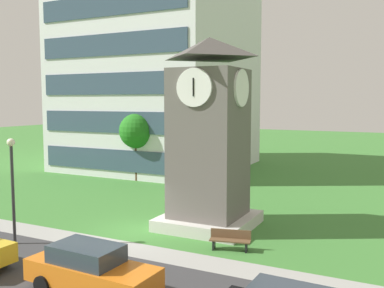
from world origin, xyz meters
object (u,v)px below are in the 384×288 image
at_px(clock_tower, 209,144).
at_px(tree_streetside, 137,131).
at_px(street_lamp, 12,177).
at_px(parked_car_orange, 91,269).
at_px(park_bench, 230,240).

height_order(clock_tower, tree_streetside, clock_tower).
xyz_separation_m(clock_tower, street_lamp, (-6.86, -6.53, -1.23)).
bearing_deg(parked_car_orange, tree_streetside, 119.69).
height_order(clock_tower, park_bench, clock_tower).
distance_m(park_bench, parked_car_orange, 6.75).
bearing_deg(parked_car_orange, park_bench, 67.04).
relative_size(clock_tower, street_lamp, 2.00).
xyz_separation_m(clock_tower, park_bench, (2.34, -2.85, -3.88)).
bearing_deg(tree_streetside, park_bench, -42.89).
height_order(park_bench, street_lamp, street_lamp).
xyz_separation_m(clock_tower, parked_car_orange, (-0.29, -9.06, -3.48)).
distance_m(clock_tower, tree_streetside, 14.25).
distance_m(tree_streetside, parked_car_orange, 21.40).
xyz_separation_m(clock_tower, tree_streetside, (-10.77, 9.32, -0.25)).
bearing_deg(street_lamp, parked_car_orange, -21.00).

